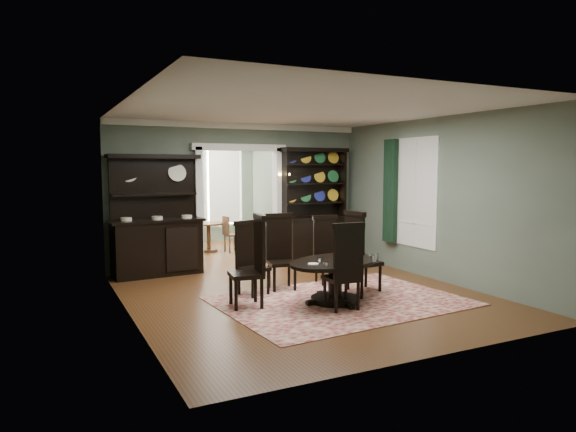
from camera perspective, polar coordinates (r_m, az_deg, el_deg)
name	(u,v)px	position (r m, az deg, el deg)	size (l,w,h in m)	color
room	(305,199)	(8.25, 1.85, 1.88)	(5.51, 6.01, 3.01)	brown
parlor	(204,189)	(13.34, -9.31, 2.94)	(3.51, 3.50, 3.01)	brown
doorway_trim	(239,189)	(10.94, -5.45, 2.97)	(2.08, 0.25, 2.57)	white
right_window	(403,192)	(10.47, 12.65, 2.65)	(0.15, 1.47, 2.12)	white
wall_sconce	(283,176)	(11.16, -0.61, 4.44)	(0.27, 0.21, 0.21)	#B1972F
rug	(341,301)	(8.16, 5.91, -9.38)	(3.68, 2.66, 0.01)	maroon
dining_table	(335,273)	(7.98, 5.26, -6.32)	(2.00, 2.00, 0.67)	black
centerpiece	(342,256)	(7.94, 6.01, -4.47)	(1.24, 0.80, 0.20)	silver
chair_far_left	(249,256)	(8.48, -4.32, -4.40)	(0.56, 0.55, 1.22)	black
chair_far_mid	(280,249)	(8.85, -0.88, -3.70)	(0.55, 0.53, 1.30)	black
chair_far_right	(326,248)	(9.31, 4.29, -3.51)	(0.51, 0.49, 1.22)	black
chair_end_left	(254,258)	(7.70, -3.85, -4.72)	(0.56, 0.58, 1.39)	black
chair_end_right	(359,250)	(8.65, 7.87, -3.71)	(0.51, 0.53, 1.37)	black
chair_near	(345,265)	(7.49, 6.38, -5.40)	(0.51, 0.48, 1.30)	black
sideboard	(156,233)	(10.24, -14.41, -1.87)	(1.81, 0.75, 2.33)	black
welsh_dresser	(315,220)	(11.46, 3.05, -0.45)	(1.64, 0.68, 2.51)	black
parlor_table	(209,233)	(12.83, -8.81, -1.85)	(0.77, 0.77, 0.72)	#573219
parlor_chair_left	(187,230)	(12.72, -11.18, -1.50)	(0.46, 0.45, 1.06)	#573219
parlor_chair_right	(230,233)	(12.67, -6.50, -1.87)	(0.39, 0.38, 0.89)	#573219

